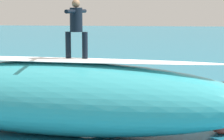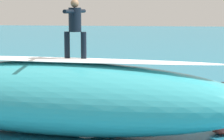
% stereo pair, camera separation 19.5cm
% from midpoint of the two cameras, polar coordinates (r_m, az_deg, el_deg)
% --- Properties ---
extents(ground_plane, '(120.00, 120.00, 0.00)m').
position_cam_midpoint_polar(ground_plane, '(13.03, -3.30, -5.99)').
color(ground_plane, teal).
extents(wave_crest, '(10.06, 3.27, 1.87)m').
position_cam_midpoint_polar(wave_crest, '(11.06, -7.52, -3.68)').
color(wave_crest, teal).
rests_on(wave_crest, ground_plane).
extents(wave_foam_lip, '(8.45, 1.58, 0.08)m').
position_cam_midpoint_polar(wave_foam_lip, '(10.90, -7.62, 1.34)').
color(wave_foam_lip, white).
rests_on(wave_foam_lip, wave_crest).
extents(surfboard_riding, '(2.02, 0.75, 0.10)m').
position_cam_midpoint_polar(surfboard_riding, '(10.75, -5.22, 1.32)').
color(surfboard_riding, silver).
rests_on(surfboard_riding, wave_crest).
extents(surfer_riding, '(0.57, 1.37, 1.45)m').
position_cam_midpoint_polar(surfer_riding, '(10.68, -5.29, 6.08)').
color(surfer_riding, black).
rests_on(surfer_riding, surfboard_riding).
extents(surfboard_paddling, '(0.91, 2.21, 0.08)m').
position_cam_midpoint_polar(surfboard_paddling, '(15.07, 2.99, -3.85)').
color(surfboard_paddling, '#33B2D1').
rests_on(surfboard_paddling, ground_plane).
extents(surfer_paddling, '(0.56, 1.61, 0.29)m').
position_cam_midpoint_polar(surfer_paddling, '(14.92, 3.06, -3.33)').
color(surfer_paddling, black).
rests_on(surfer_paddling, surfboard_paddling).
extents(buoy_marker, '(0.79, 0.79, 1.35)m').
position_cam_midpoint_polar(buoy_marker, '(11.42, 13.91, -6.23)').
color(buoy_marker, red).
rests_on(buoy_marker, ground_plane).
extents(foam_patch_near, '(0.87, 0.97, 0.13)m').
position_cam_midpoint_polar(foam_patch_near, '(13.16, -4.16, -5.57)').
color(foam_patch_near, white).
rests_on(foam_patch_near, ground_plane).
extents(foam_patch_far, '(0.74, 0.73, 0.13)m').
position_cam_midpoint_polar(foam_patch_far, '(10.91, -3.65, -8.52)').
color(foam_patch_far, white).
rests_on(foam_patch_far, ground_plane).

